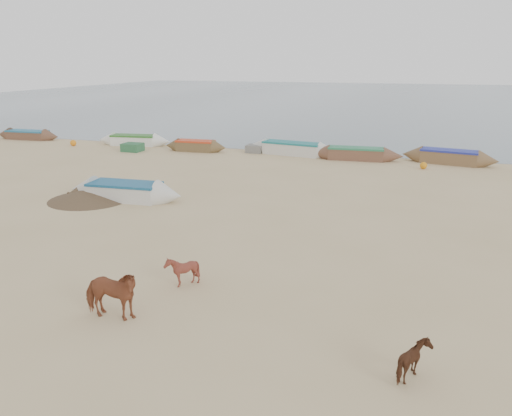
{
  "coord_description": "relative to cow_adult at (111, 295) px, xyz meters",
  "views": [
    {
      "loc": [
        5.83,
        -13.84,
        6.57
      ],
      "look_at": [
        0.0,
        4.0,
        1.0
      ],
      "focal_mm": 35.0,
      "sensor_mm": 36.0,
      "label": 1
    }
  ],
  "objects": [
    {
      "name": "waterline_canoes",
      "position": [
        2.0,
        24.59,
        -0.28
      ],
      "size": [
        60.97,
        4.1,
        0.93
      ],
      "color": "brown",
      "rests_on": "ground"
    },
    {
      "name": "cow_adult",
      "position": [
        0.0,
        0.0,
        0.0
      ],
      "size": [
        1.73,
        0.88,
        1.42
      ],
      "primitive_type": "imported",
      "rotation": [
        0.0,
        0.0,
        1.64
      ],
      "color": "brown",
      "rests_on": "ground"
    },
    {
      "name": "calf_right",
      "position": [
        7.63,
        -0.26,
        -0.28
      ],
      "size": [
        0.73,
        0.85,
        0.86
      ],
      "primitive_type": "imported",
      "rotation": [
        0.0,
        0.0,
        1.58
      ],
      "color": "#4C2918",
      "rests_on": "ground"
    },
    {
      "name": "sea",
      "position": [
        1.45,
        85.79,
        -0.7
      ],
      "size": [
        160.0,
        160.0,
        0.0
      ],
      "primitive_type": "plane",
      "color": "slate",
      "rests_on": "ground"
    },
    {
      "name": "calf_front",
      "position": [
        0.85,
        2.43,
        -0.22
      ],
      "size": [
        0.95,
        0.86,
        0.97
      ],
      "primitive_type": "imported",
      "rotation": [
        0.0,
        0.0,
        -1.49
      ],
      "color": "maroon",
      "rests_on": "ground"
    },
    {
      "name": "beach_clutter",
      "position": [
        5.66,
        23.29,
        -0.41
      ],
      "size": [
        44.62,
        3.53,
        0.64
      ],
      "color": "#2A5D3A",
      "rests_on": "ground"
    },
    {
      "name": "ground",
      "position": [
        1.45,
        3.79,
        -0.71
      ],
      "size": [
        140.0,
        140.0,
        0.0
      ],
      "primitive_type": "plane",
      "color": "tan",
      "rests_on": "ground"
    },
    {
      "name": "debris_pile",
      "position": [
        -7.83,
        9.84,
        -0.43
      ],
      "size": [
        4.0,
        4.0,
        0.56
      ],
      "primitive_type": "cone",
      "rotation": [
        0.0,
        0.0,
        -0.01
      ],
      "color": "brown",
      "rests_on": "ground"
    },
    {
      "name": "near_canoe",
      "position": [
        -6.14,
        10.37,
        -0.28
      ],
      "size": [
        5.97,
        1.85,
        0.86
      ],
      "primitive_type": null,
      "rotation": [
        0.0,
        0.0,
        0.07
      ],
      "color": "beige",
      "rests_on": "ground"
    }
  ]
}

